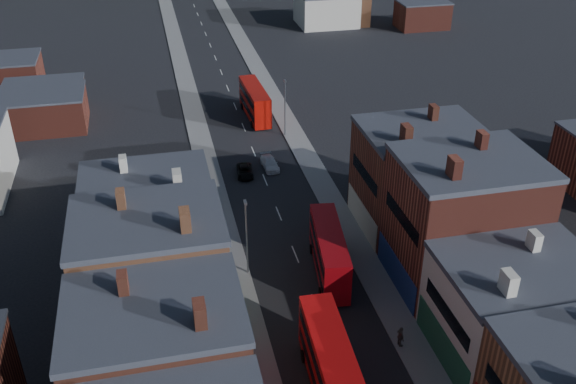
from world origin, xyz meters
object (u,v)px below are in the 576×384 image
bus_1 (329,252)px  bus_2 (255,101)px  car_2 (245,171)px  car_3 (270,163)px  ped_3 (400,337)px  bus_0 (331,368)px

bus_1 → bus_2: size_ratio=1.01×
car_2 → bus_2: bearing=81.1°
bus_1 → car_3: size_ratio=2.51×
bus_1 → car_3: bus_1 is taller
car_3 → ped_3: ped_3 is taller
bus_2 → car_2: bearing=-106.6°
bus_0 → car_2: bus_0 is taller
bus_2 → ped_3: bus_2 is taller
car_2 → car_3: 3.61m
bus_0 → bus_1: (4.05, 14.66, -0.21)m
bus_2 → car_2: bus_2 is taller
bus_1 → car_2: bus_1 is taller
car_2 → bus_0: bearing=-83.7°
bus_2 → car_3: bearing=-96.1°
bus_0 → bus_1: size_ratio=1.07×
car_3 → ped_3: (4.23, -33.72, 0.45)m
bus_1 → ped_3: (3.02, -10.99, -1.43)m
bus_2 → car_3: 16.34m
bus_0 → car_3: bus_0 is taller
bus_2 → ped_3: 50.03m
car_3 → car_2: bearing=-163.0°
bus_0 → ped_3: 8.13m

